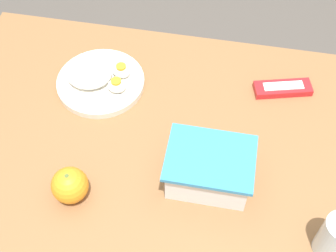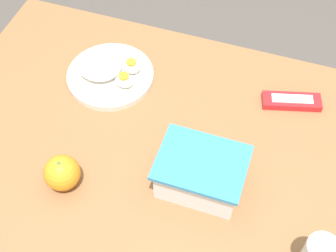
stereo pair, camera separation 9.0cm
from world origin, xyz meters
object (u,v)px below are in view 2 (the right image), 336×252
object	(u,v)px
food_container	(201,175)
orange_fruit	(62,173)
candy_bar	(292,101)
rice_plate	(109,73)

from	to	relation	value
food_container	orange_fruit	bearing A→B (deg)	17.60
orange_fruit	candy_bar	world-z (taller)	orange_fruit
food_container	rice_plate	distance (m)	0.39
food_container	candy_bar	world-z (taller)	food_container
rice_plate	candy_bar	distance (m)	0.47
rice_plate	orange_fruit	bearing A→B (deg)	95.01
food_container	candy_bar	xyz separation A→B (m)	(-0.15, -0.29, -0.03)
food_container	orange_fruit	xyz separation A→B (m)	(0.28, 0.09, -0.00)
orange_fruit	rice_plate	size ratio (longest dim) A/B	0.36
food_container	rice_plate	bearing A→B (deg)	-36.13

